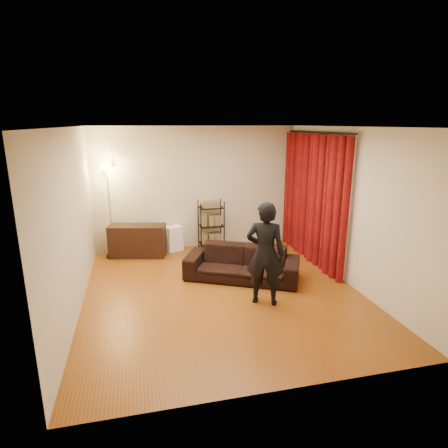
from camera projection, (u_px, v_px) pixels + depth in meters
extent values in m
plane|color=brown|center=(222.00, 292.00, 6.32)|extent=(5.00, 5.00, 0.00)
plane|color=white|center=(222.00, 127.00, 5.62)|extent=(5.00, 5.00, 0.00)
plane|color=beige|center=(197.00, 188.00, 8.32)|extent=(5.00, 0.00, 5.00)
plane|color=beige|center=(280.00, 273.00, 3.62)|extent=(5.00, 0.00, 5.00)
plane|color=beige|center=(73.00, 222.00, 5.47)|extent=(0.00, 5.00, 5.00)
plane|color=beige|center=(349.00, 207.00, 6.47)|extent=(0.00, 5.00, 5.00)
cylinder|color=black|center=(318.00, 132.00, 7.18)|extent=(0.04, 2.65, 0.04)
imported|color=black|center=(242.00, 263.00, 6.78)|extent=(2.17, 1.61, 0.59)
imported|color=black|center=(265.00, 254.00, 5.74)|extent=(0.71, 0.62, 1.64)
cube|color=black|center=(138.00, 241.00, 7.93)|extent=(1.23, 0.68, 0.68)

